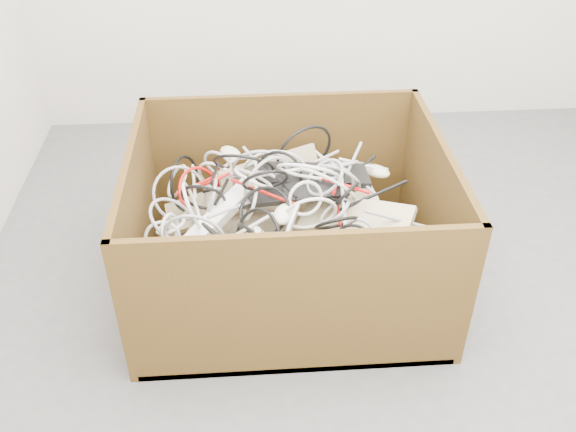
{
  "coord_description": "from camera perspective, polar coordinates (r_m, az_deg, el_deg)",
  "views": [
    {
      "loc": [
        -0.41,
        -1.72,
        1.68
      ],
      "look_at": [
        -0.28,
        0.15,
        0.3
      ],
      "focal_mm": 39.63,
      "sensor_mm": 36.0,
      "label": 1
    }
  ],
  "objects": [
    {
      "name": "vga_plug",
      "position": [
        2.31,
        8.76,
        0.35
      ],
      "size": [
        0.05,
        0.05,
        0.03
      ],
      "primitive_type": "cube",
      "rotation": [
        0.09,
        0.14,
        -0.14
      ],
      "color": "#0E0DCB",
      "rests_on": "keyboard_pile"
    },
    {
      "name": "cable_tangle",
      "position": [
        2.25,
        -2.44,
        1.48
      ],
      "size": [
        1.0,
        0.86,
        0.47
      ],
      "color": "#B8100D",
      "rests_on": "keyboard_pile"
    },
    {
      "name": "cardboard_box",
      "position": [
        2.41,
        -0.31,
        -3.12
      ],
      "size": [
        1.11,
        0.92,
        0.59
      ],
      "color": "#36220D",
      "rests_on": "ground"
    },
    {
      "name": "power_strip_left",
      "position": [
        2.25,
        -6.12,
        0.14
      ],
      "size": [
        0.27,
        0.29,
        0.14
      ],
      "primitive_type": "cube",
      "rotation": [
        0.14,
        -0.26,
        0.83
      ],
      "color": "white",
      "rests_on": "keyboard_pile"
    },
    {
      "name": "power_strip_right",
      "position": [
        2.1,
        -8.42,
        -4.17
      ],
      "size": [
        0.26,
        0.14,
        0.09
      ],
      "primitive_type": "cube",
      "rotation": [
        -0.1,
        0.17,
        -0.37
      ],
      "color": "white",
      "rests_on": "keyboard_pile"
    },
    {
      "name": "keyboard_pile",
      "position": [
        2.33,
        0.69,
        -0.42
      ],
      "size": [
        0.92,
        0.77,
        0.34
      ],
      "color": "#CAB38E",
      "rests_on": "cardboard_box"
    },
    {
      "name": "mice_scatter",
      "position": [
        2.29,
        1.1,
        0.47
      ],
      "size": [
        0.73,
        0.71,
        0.21
      ],
      "color": "beige",
      "rests_on": "keyboard_pile"
    },
    {
      "name": "ground",
      "position": [
        2.44,
        6.82,
        -7.51
      ],
      "size": [
        3.0,
        3.0,
        0.0
      ],
      "primitive_type": "plane",
      "color": "#4E4E50",
      "rests_on": "ground"
    }
  ]
}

